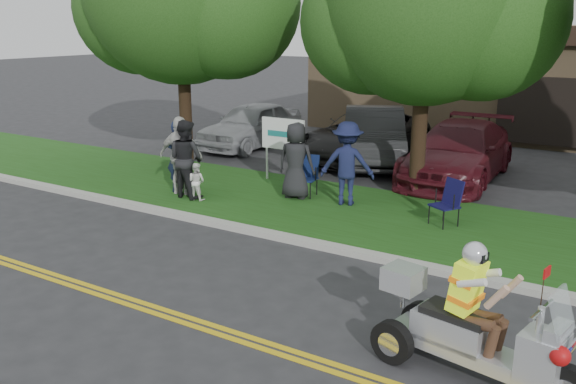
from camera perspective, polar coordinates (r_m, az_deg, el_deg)
The scene contains 22 objects.
ground at distance 9.32m, azimuth -7.11°, elevation -10.74°, with size 120.00×120.00×0.00m, color #28282B.
centerline_near at distance 8.92m, azimuth -9.49°, elevation -12.05°, with size 60.00×0.10×0.01m, color gold.
centerline_far at distance 9.03m, azimuth -8.81°, elevation -11.67°, with size 60.00×0.10×0.01m, color gold.
curb at distance 11.62m, azimuth 2.33°, elevation -4.84°, with size 60.00×0.25×0.12m, color #A8A89E.
grass_verge at distance 13.43m, azimuth 6.86°, elevation -2.10°, with size 60.00×4.00×0.10m, color #1E4713.
commercial_building at distance 25.72m, azimuth 24.58°, elevation 9.54°, with size 18.00×8.20×4.00m.
tree_mid at distance 14.49m, azimuth 13.08°, elevation 16.49°, with size 5.88×4.80×7.05m.
business_sign at distance 15.68m, azimuth -0.47°, elevation 5.11°, with size 1.25×0.06×1.75m.
trike_scooter at distance 7.68m, azimuth 16.73°, elevation -12.36°, with size 2.61×1.07×1.71m.
lawn_chair_a at distance 12.81m, azimuth 14.81°, elevation -0.68°, with size 0.68×0.69×0.94m.
lawn_chair_b at distance 14.54m, azimuth 1.79°, elevation 1.82°, with size 0.57×0.59×0.97m.
spectator_adult_left at distance 14.94m, azimuth -10.19°, elevation 3.30°, with size 0.65×0.42×1.77m, color #182243.
spectator_adult_mid at distance 14.48m, azimuth -9.51°, elevation 3.09°, with size 0.90×0.70×1.85m, color black.
spectator_adult_right at distance 14.77m, azimuth -9.97°, elevation 3.37°, with size 1.10×0.46×1.88m, color silver.
spectator_chair_a at distance 13.76m, azimuth 5.56°, elevation 2.68°, with size 1.22×0.70×1.90m, color #171C40.
spectator_chair_b at distance 14.21m, azimuth 0.75°, elevation 2.96°, with size 0.88×0.57×1.79m, color black.
child_left at distance 14.62m, azimuth -9.75°, elevation 1.56°, with size 0.38×0.25×1.03m, color black.
child_right at distance 14.31m, azimuth -8.57°, elevation 0.99°, with size 0.43×0.33×0.88m, color white.
parked_car_far_left at distance 20.76m, azimuth -3.46°, elevation 6.29°, with size 1.79×4.46×1.52m, color #999BA0.
parked_car_left at distance 18.58m, azimuth 8.05°, elevation 5.24°, with size 1.73×4.96×1.64m, color #292A2C.
parked_car_mid at distance 18.99m, azimuth 7.17°, elevation 5.23°, with size 2.43×5.26×1.46m, color black.
parked_car_right at distance 16.92m, azimuth 15.64°, elevation 3.62°, with size 2.15×5.29×1.54m, color #50121C.
Camera 1 is at (5.32, -6.44, 4.12)m, focal length 38.00 mm.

